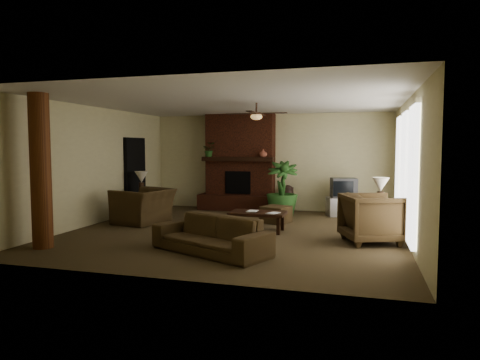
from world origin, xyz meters
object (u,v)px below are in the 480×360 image
(log_column, at_px, (41,171))
(side_table_right, at_px, (377,220))
(armchair_right, at_px, (372,216))
(armchair_left, at_px, (144,200))
(side_table_left, at_px, (140,206))
(tv_stand, at_px, (343,207))
(floor_vase, at_px, (288,197))
(sofa, at_px, (211,229))
(ottoman, at_px, (276,214))
(lamp_left, at_px, (142,179))
(coffee_table, at_px, (258,214))
(floor_plant, at_px, (282,201))
(lamp_right, at_px, (381,187))

(log_column, xyz_separation_m, side_table_right, (5.93, 3.10, -1.12))
(armchair_right, bearing_deg, armchair_left, 61.12)
(armchair_right, height_order, side_table_left, armchair_right)
(tv_stand, xyz_separation_m, floor_vase, (-1.56, 0.28, 0.18))
(sofa, distance_m, side_table_left, 4.55)
(ottoman, xyz_separation_m, side_table_right, (2.34, -0.66, 0.08))
(armchair_right, distance_m, lamp_left, 6.10)
(log_column, bearing_deg, coffee_table, 36.91)
(coffee_table, height_order, ottoman, coffee_table)
(sofa, relative_size, armchair_right, 2.07)
(tv_stand, relative_size, side_table_left, 1.55)
(armchair_left, bearing_deg, lamp_left, -137.44)
(tv_stand, relative_size, floor_plant, 0.58)
(sofa, height_order, ottoman, sofa)
(armchair_left, xyz_separation_m, side_table_right, (5.42, 0.27, -0.28))
(armchair_left, distance_m, tv_stand, 5.24)
(sofa, relative_size, tv_stand, 2.55)
(armchair_right, bearing_deg, floor_vase, 11.81)
(ottoman, xyz_separation_m, floor_plant, (-0.03, 0.97, 0.21))
(floor_plant, distance_m, side_table_left, 3.80)
(armchair_left, height_order, side_table_right, armchair_left)
(floor_vase, distance_m, side_table_right, 3.40)
(log_column, height_order, coffee_table, log_column)
(ottoman, relative_size, side_table_left, 1.09)
(floor_vase, bearing_deg, tv_stand, -10.35)
(side_table_left, bearing_deg, ottoman, 0.34)
(sofa, bearing_deg, side_table_right, 66.24)
(sofa, relative_size, ottoman, 3.61)
(log_column, bearing_deg, ottoman, 46.32)
(armchair_right, xyz_separation_m, side_table_left, (-5.90, 1.68, -0.25))
(ottoman, relative_size, floor_plant, 0.41)
(coffee_table, relative_size, floor_plant, 0.81)
(armchair_right, relative_size, side_table_left, 1.90)
(tv_stand, height_order, side_table_right, side_table_right)
(sofa, bearing_deg, side_table_left, 158.11)
(coffee_table, xyz_separation_m, ottoman, (0.17, 1.19, -0.17))
(log_column, xyz_separation_m, lamp_left, (-0.05, 3.76, -0.40))
(side_table_right, bearing_deg, coffee_table, -168.11)
(floor_plant, height_order, lamp_right, lamp_right)
(tv_stand, distance_m, side_table_right, 2.31)
(log_column, bearing_deg, armchair_left, 79.81)
(coffee_table, relative_size, side_table_right, 2.18)
(armchair_right, height_order, lamp_right, lamp_right)
(tv_stand, bearing_deg, side_table_left, 177.44)
(ottoman, height_order, lamp_left, lamp_left)
(sofa, xyz_separation_m, lamp_right, (2.90, 2.56, 0.58))
(log_column, height_order, lamp_right, log_column)
(armchair_left, xyz_separation_m, floor_vase, (3.07, 2.72, -0.12))
(sofa, distance_m, lamp_left, 4.56)
(armchair_left, relative_size, lamp_left, 1.95)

